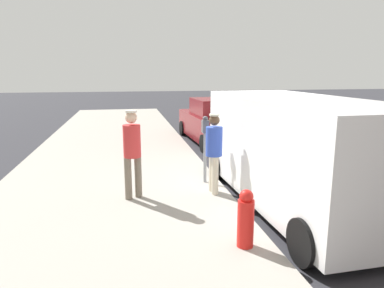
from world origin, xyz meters
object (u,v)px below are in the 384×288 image
(pedestrian_in_red, at_px, (132,149))
(parked_sedan_behind, at_px, (215,122))
(parking_meter_near, at_px, (205,138))
(parked_van, at_px, (296,149))
(fire_hydrant, at_px, (246,219))
(pedestrian_in_blue, at_px, (214,148))

(pedestrian_in_red, bearing_deg, parked_sedan_behind, -118.30)
(parking_meter_near, height_order, parked_van, parked_van)
(parked_sedan_behind, xyz_separation_m, fire_hydrant, (1.67, 8.26, -0.18))
(fire_hydrant, bearing_deg, pedestrian_in_blue, -92.89)
(fire_hydrant, bearing_deg, parked_van, -133.25)
(parking_meter_near, bearing_deg, parked_sedan_behind, -106.83)
(parking_meter_near, xyz_separation_m, pedestrian_in_red, (1.63, 0.75, -0.02))
(pedestrian_in_blue, relative_size, fire_hydrant, 1.92)
(parking_meter_near, xyz_separation_m, fire_hydrant, (0.10, 3.06, -0.61))
(parking_meter_near, distance_m, pedestrian_in_red, 1.80)
(parking_meter_near, distance_m, pedestrian_in_blue, 0.74)
(pedestrian_in_red, relative_size, parked_van, 0.33)
(pedestrian_in_blue, xyz_separation_m, fire_hydrant, (0.12, 2.32, -0.53))
(parked_van, bearing_deg, parking_meter_near, -42.21)
(parking_meter_near, distance_m, parked_sedan_behind, 5.45)
(parked_van, bearing_deg, fire_hydrant, 46.75)
(fire_hydrant, bearing_deg, parking_meter_near, -91.87)
(parking_meter_near, bearing_deg, pedestrian_in_red, 24.70)
(parked_van, distance_m, parked_sedan_behind, 6.58)
(pedestrian_in_blue, height_order, fire_hydrant, pedestrian_in_blue)
(pedestrian_in_red, height_order, parked_sedan_behind, pedestrian_in_red)
(parked_van, bearing_deg, parked_sedan_behind, -90.65)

